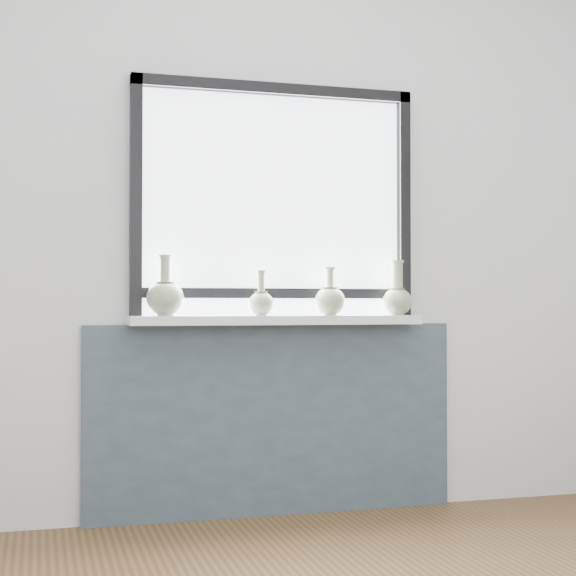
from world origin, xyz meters
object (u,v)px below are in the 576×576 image
object	(u,v)px
vase_b	(261,302)
vase_d	(397,298)
vase_a	(165,296)
windowsill	(278,320)
vase_c	(330,299)

from	to	relation	value
vase_b	vase_d	size ratio (longest dim) A/B	0.79
vase_a	vase_d	xyz separation A→B (m)	(1.07, -0.02, -0.00)
windowsill	vase_a	distance (m)	0.52
windowsill	vase_c	size ratio (longest dim) A/B	6.04
vase_b	vase_c	world-z (taller)	vase_c
vase_a	vase_b	bearing A→B (deg)	0.24
vase_c	vase_d	size ratio (longest dim) A/B	0.86
vase_b	vase_d	world-z (taller)	vase_d
vase_a	windowsill	bearing A→B (deg)	1.25
windowsill	vase_b	xyz separation A→B (m)	(-0.08, -0.01, 0.08)
windowsill	vase_c	bearing A→B (deg)	-3.26
vase_a	vase_c	bearing A→B (deg)	-0.20
windowsill	vase_a	world-z (taller)	vase_a
windowsill	vase_a	size ratio (longest dim) A/B	5.03
vase_d	vase_b	bearing A→B (deg)	178.32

